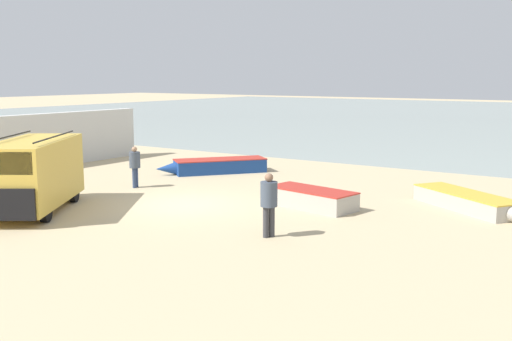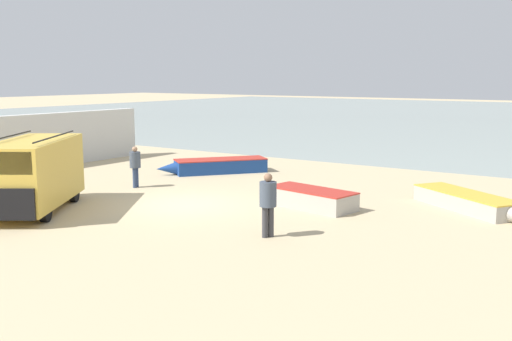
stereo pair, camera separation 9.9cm
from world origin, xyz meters
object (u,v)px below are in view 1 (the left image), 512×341
Objects in this scene: parked_van at (33,173)px; fishing_rowboat_0 at (308,198)px; fishing_rowboat_1 at (470,202)px; fisherman_0 at (269,199)px; fishing_rowboat_2 at (216,166)px; fisherman_1 at (135,163)px.

parked_van reaches higher than fishing_rowboat_0.
fishing_rowboat_0 is 5.31m from fishing_rowboat_1.
fishing_rowboat_0 is 2.16× the size of fisherman_0.
fishing_rowboat_0 is at bearing -117.55° from fishing_rowboat_1.
parked_van reaches higher than fisherman_0.
fishing_rowboat_2 is at bearing 145.24° from parked_van.
fishing_rowboat_1 is at bearing 121.07° from fishing_rowboat_2.
fisherman_0 reaches higher than fishing_rowboat_0.
fishing_rowboat_0 is 7.46m from fisherman_1.
parked_van is at bearing 77.86° from fisherman_1.
fishing_rowboat_0 is 2.34× the size of fisherman_1.
fishing_rowboat_1 is at bearing -87.05° from fisherman_0.
parked_van is 8.18m from fisherman_0.
fishing_rowboat_2 reaches higher than fishing_rowboat_0.
fisherman_1 is (-0.44, -4.68, 0.66)m from fishing_rowboat_2.
fishing_rowboat_1 is 11.73m from fishing_rowboat_2.
fishing_rowboat_0 is at bearing 94.15° from parked_van.
fishing_rowboat_0 is at bearing 169.20° from fisherman_1.
parked_van is 2.82× the size of fisherman_0.
fisherman_0 is 8.99m from fisherman_1.
parked_van is 3.06× the size of fisherman_1.
parked_van reaches higher than fishing_rowboat_2.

